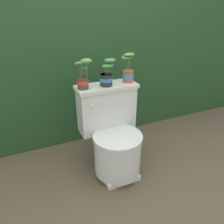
{
  "coord_description": "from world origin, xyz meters",
  "views": [
    {
      "loc": [
        -0.57,
        -1.35,
        1.32
      ],
      "look_at": [
        0.07,
        0.09,
        0.55
      ],
      "focal_mm": 35.0,
      "sensor_mm": 36.0,
      "label": 1
    }
  ],
  "objects_px": {
    "potted_plant_left": "(83,77)",
    "potted_plant_midleft": "(107,76)",
    "potted_plant_middle": "(128,71)",
    "toilet": "(113,136)"
  },
  "relations": [
    {
      "from": "toilet",
      "to": "potted_plant_middle",
      "type": "distance_m",
      "value": 0.56
    },
    {
      "from": "potted_plant_left",
      "to": "potted_plant_midleft",
      "type": "height_order",
      "value": "potted_plant_left"
    },
    {
      "from": "toilet",
      "to": "potted_plant_middle",
      "type": "bearing_deg",
      "value": 35.41
    },
    {
      "from": "toilet",
      "to": "potted_plant_middle",
      "type": "relative_size",
      "value": 3.11
    },
    {
      "from": "toilet",
      "to": "potted_plant_midleft",
      "type": "distance_m",
      "value": 0.5
    },
    {
      "from": "potted_plant_midleft",
      "to": "potted_plant_middle",
      "type": "xyz_separation_m",
      "value": [
        0.2,
        0.02,
        0.01
      ]
    },
    {
      "from": "potted_plant_left",
      "to": "potted_plant_midleft",
      "type": "xyz_separation_m",
      "value": [
        0.19,
        -0.01,
        -0.01
      ]
    },
    {
      "from": "potted_plant_left",
      "to": "potted_plant_middle",
      "type": "relative_size",
      "value": 0.97
    },
    {
      "from": "potted_plant_left",
      "to": "potted_plant_midleft",
      "type": "distance_m",
      "value": 0.19
    },
    {
      "from": "potted_plant_midleft",
      "to": "potted_plant_middle",
      "type": "height_order",
      "value": "potted_plant_middle"
    }
  ]
}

